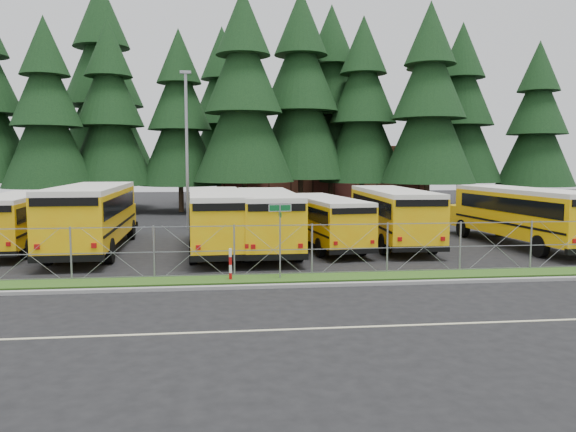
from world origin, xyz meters
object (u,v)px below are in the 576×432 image
object	(u,v)px
bus_5	(323,222)
bus_6	(391,217)
bus_4	(267,221)
bus_east	(521,217)
light_standard	(187,144)
bus_1	(93,219)
bus_3	(217,221)
bus_0	(18,222)
street_sign	(280,225)
striped_bollard	(230,265)

from	to	relation	value
bus_5	bus_6	xyz separation A→B (m)	(3.72, 0.56, 0.18)
bus_4	bus_east	size ratio (longest dim) A/B	0.97
bus_5	light_standard	world-z (taller)	light_standard
bus_1	bus_3	xyz separation A→B (m)	(5.98, -0.75, -0.13)
bus_1	bus_east	world-z (taller)	bus_1
bus_0	bus_east	size ratio (longest dim) A/B	0.92
bus_4	bus_east	xyz separation A→B (m)	(13.19, -0.01, 0.04)
bus_4	bus_6	distance (m)	6.82
bus_4	light_standard	bearing A→B (deg)	114.17
bus_east	street_sign	bearing A→B (deg)	-157.55
bus_3	bus_5	distance (m)	5.45
bus_east	striped_bollard	world-z (taller)	bus_east
bus_0	street_sign	size ratio (longest dim) A/B	3.76
bus_5	light_standard	bearing A→B (deg)	122.50
bus_6	street_sign	world-z (taller)	bus_6
bus_1	striped_bollard	size ratio (longest dim) A/B	10.27
bus_5	striped_bollard	xyz separation A→B (m)	(-4.84, -7.60, -0.69)
bus_0	bus_3	bearing A→B (deg)	-14.47
bus_1	striped_bollard	xyz separation A→B (m)	(6.53, -7.63, -1.02)
bus_1	bus_east	xyz separation A→B (m)	(21.60, -0.83, -0.11)
bus_1	bus_5	bearing A→B (deg)	-2.04
bus_1	bus_east	bearing A→B (deg)	-4.10
bus_3	bus_6	size ratio (longest dim) A/B	1.01
bus_0	street_sign	world-z (taller)	street_sign
bus_5	light_standard	xyz separation A→B (m)	(-7.36, 8.94, 4.21)
bus_5	street_sign	xyz separation A→B (m)	(-3.00, -7.57, 0.74)
bus_0	bus_3	distance (m)	10.02
bus_east	street_sign	distance (m)	14.87
bus_0	striped_bollard	bearing A→B (deg)	-43.90
bus_1	bus_east	distance (m)	21.61
street_sign	light_standard	size ratio (longest dim) A/B	0.28
street_sign	striped_bollard	xyz separation A→B (m)	(-1.84, -0.04, -1.43)
bus_1	bus_6	distance (m)	15.10
bus_3	street_sign	bearing A→B (deg)	-73.84
bus_4	street_sign	distance (m)	6.80
bus_0	bus_4	distance (m)	12.43
bus_6	light_standard	size ratio (longest dim) A/B	1.11
bus_6	bus_east	distance (m)	6.65
bus_4	light_standard	xyz separation A→B (m)	(-4.39, 9.74, 4.04)
bus_1	bus_6	world-z (taller)	bus_1
light_standard	bus_4	bearing A→B (deg)	-65.74
bus_1	bus_5	world-z (taller)	bus_1
bus_0	bus_1	xyz separation A→B (m)	(3.88, -1.06, 0.23)
bus_5	bus_east	distance (m)	10.26
bus_0	bus_3	xyz separation A→B (m)	(9.86, -1.81, 0.10)
bus_3	striped_bollard	size ratio (longest dim) A/B	9.42
bus_1	bus_5	xyz separation A→B (m)	(11.37, -0.03, -0.33)
bus_0	bus_east	bearing A→B (deg)	-8.28
bus_1	street_sign	distance (m)	11.31
striped_bollard	bus_3	bearing A→B (deg)	94.58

